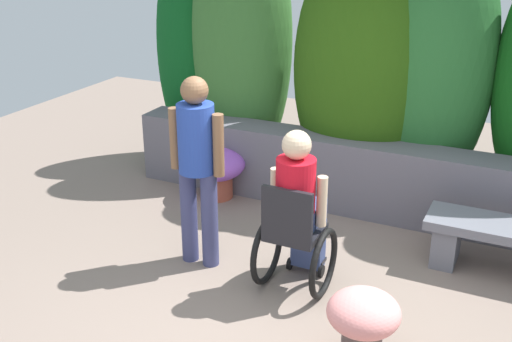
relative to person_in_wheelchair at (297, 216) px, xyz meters
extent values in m
plane|color=gray|center=(0.12, -0.62, -0.62)|extent=(11.52, 11.52, 0.00)
cube|color=slate|center=(0.12, 1.56, -0.25)|extent=(5.00, 0.40, 0.74)
ellipsoid|color=#0E511D|center=(-2.21, 2.22, 0.70)|extent=(0.92, 0.65, 2.64)
ellipsoid|color=#386D2E|center=(-1.51, 2.07, 0.87)|extent=(1.15, 0.81, 2.99)
ellipsoid|color=#295210|center=(-0.13, 1.98, 0.73)|extent=(1.41, 0.99, 2.70)
ellipsoid|color=#27652C|center=(0.48, 2.11, 0.81)|extent=(1.31, 0.92, 2.86)
cube|color=slate|center=(1.01, 0.91, -0.44)|extent=(0.20, 0.38, 0.36)
cube|color=black|center=(0.00, -0.03, -0.12)|extent=(0.40, 0.40, 0.06)
cube|color=black|center=(0.00, -0.21, 0.11)|extent=(0.40, 0.04, 0.40)
cube|color=black|center=(0.00, 0.29, -0.52)|extent=(0.28, 0.12, 0.03)
torus|color=black|center=(-0.24, -0.03, -0.34)|extent=(0.05, 0.56, 0.56)
torus|color=black|center=(0.24, -0.03, -0.34)|extent=(0.05, 0.56, 0.56)
cylinder|color=black|center=(-0.14, 0.22, -0.57)|extent=(0.03, 0.10, 0.10)
cylinder|color=black|center=(0.14, 0.22, -0.57)|extent=(0.03, 0.10, 0.10)
cube|color=#384676|center=(0.00, 0.07, -0.01)|extent=(0.30, 0.40, 0.16)
cube|color=#384676|center=(0.00, 0.27, -0.36)|extent=(0.26, 0.14, 0.43)
cylinder|color=red|center=(0.00, -0.05, 0.24)|extent=(0.30, 0.30, 0.50)
cylinder|color=beige|center=(-0.19, 0.01, 0.16)|extent=(0.08, 0.08, 0.40)
cylinder|color=beige|center=(0.19, 0.01, 0.16)|extent=(0.08, 0.08, 0.40)
sphere|color=beige|center=(0.00, -0.05, 0.60)|extent=(0.22, 0.22, 0.22)
cylinder|color=#3C3F6C|center=(-0.98, 0.00, -0.20)|extent=(0.14, 0.14, 0.84)
cylinder|color=#3C3F6C|center=(-0.78, 0.00, -0.20)|extent=(0.14, 0.14, 0.84)
cylinder|color=#2745A7|center=(-0.88, 0.00, 0.50)|extent=(0.30, 0.30, 0.57)
cylinder|color=brown|center=(-1.08, 0.00, 0.47)|extent=(0.09, 0.09, 0.51)
cylinder|color=brown|center=(-0.68, 0.00, 0.47)|extent=(0.09, 0.09, 0.51)
sphere|color=brown|center=(-0.88, 0.00, 0.89)|extent=(0.22, 0.22, 0.22)
cylinder|color=brown|center=(0.74, -0.68, -0.46)|extent=(0.27, 0.27, 0.31)
ellipsoid|color=#2D4C22|center=(0.74, -0.68, -0.27)|extent=(0.29, 0.29, 0.10)
ellipsoid|color=pink|center=(0.74, -0.68, -0.23)|extent=(0.48, 0.48, 0.28)
cylinder|color=#AC4E39|center=(-1.40, 1.24, -0.48)|extent=(0.33, 0.33, 0.29)
ellipsoid|color=#274915|center=(-1.40, 1.24, -0.30)|extent=(0.36, 0.36, 0.11)
ellipsoid|color=#A056CE|center=(-1.40, 1.24, -0.25)|extent=(0.60, 0.60, 0.32)
camera|label=1|loc=(1.58, -4.06, 2.15)|focal=44.15mm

